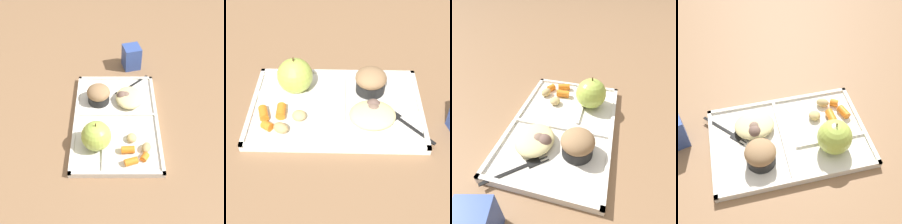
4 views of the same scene
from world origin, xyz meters
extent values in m
plane|color=#846042|center=(0.00, 0.00, 0.00)|extent=(6.00, 6.00, 0.00)
cube|color=silver|center=(0.00, 0.00, 0.01)|extent=(0.40, 0.26, 0.01)
cube|color=silver|center=(0.00, -0.13, 0.02)|extent=(0.40, 0.01, 0.01)
cube|color=silver|center=(0.00, 0.13, 0.02)|extent=(0.40, 0.01, 0.01)
cube|color=silver|center=(-0.19, 0.00, 0.02)|extent=(0.01, 0.26, 0.01)
cube|color=silver|center=(0.19, 0.00, 0.02)|extent=(0.01, 0.26, 0.01)
cube|color=silver|center=(0.02, 0.00, 0.02)|extent=(0.01, 0.24, 0.01)
cube|color=silver|center=(-0.10, 0.04, 0.02)|extent=(0.18, 0.01, 0.01)
sphere|color=#A8C14C|center=(-0.10, 0.06, 0.06)|extent=(0.08, 0.08, 0.08)
cylinder|color=#4C381E|center=(-0.10, 0.06, 0.10)|extent=(0.00, 0.00, 0.01)
cylinder|color=black|center=(0.08, 0.06, 0.03)|extent=(0.07, 0.07, 0.03)
ellipsoid|color=#93704C|center=(0.08, 0.06, 0.05)|extent=(0.07, 0.07, 0.04)
cylinder|color=orange|center=(-0.15, -0.08, 0.02)|extent=(0.03, 0.03, 0.02)
cylinder|color=orange|center=(-0.16, -0.04, 0.02)|extent=(0.03, 0.04, 0.02)
cylinder|color=orange|center=(-0.12, -0.03, 0.02)|extent=(0.02, 0.04, 0.02)
ellipsoid|color=tan|center=(-0.08, -0.04, 0.02)|extent=(0.04, 0.04, 0.02)
ellipsoid|color=tan|center=(-0.12, -0.08, 0.02)|extent=(0.04, 0.04, 0.02)
ellipsoid|color=beige|center=(0.08, -0.04, 0.03)|extent=(0.10, 0.09, 0.03)
sphere|color=#755B4C|center=(0.08, -0.03, 0.03)|extent=(0.04, 0.04, 0.04)
sphere|color=brown|center=(0.08, -0.02, 0.03)|extent=(0.04, 0.04, 0.04)
cube|color=black|center=(0.17, -0.08, 0.02)|extent=(0.07, 0.08, 0.00)
cube|color=black|center=(0.13, -0.03, 0.02)|extent=(0.03, 0.04, 0.00)
cylinder|color=black|center=(0.12, -0.01, 0.02)|extent=(0.01, 0.02, 0.00)
cylinder|color=black|center=(0.11, -0.01, 0.02)|extent=(0.01, 0.02, 0.00)
cylinder|color=black|center=(0.11, -0.02, 0.02)|extent=(0.01, 0.02, 0.00)
camera|label=1|loc=(-0.58, 0.01, 0.67)|focal=44.99mm
camera|label=2|loc=(0.02, -0.56, 0.54)|focal=53.12mm
camera|label=3|loc=(0.36, 0.10, 0.37)|focal=31.49mm
camera|label=4|loc=(0.10, 0.44, 0.63)|focal=47.65mm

